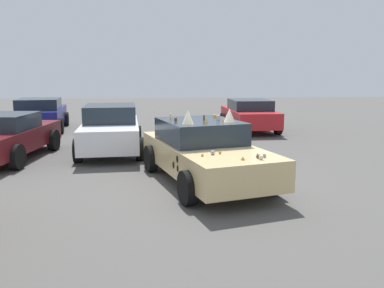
{
  "coord_description": "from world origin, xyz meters",
  "views": [
    {
      "loc": [
        -8.91,
        1.02,
        2.53
      ],
      "look_at": [
        0.0,
        0.3,
        0.9
      ],
      "focal_mm": 37.36,
      "sensor_mm": 36.0,
      "label": 1
    }
  ],
  "objects_px": {
    "art_car_decorated": "(204,151)",
    "parked_sedan_behind_left": "(249,115)",
    "parked_sedan_far_left": "(40,114)",
    "parked_sedan_row_back_far": "(111,129)",
    "parked_sedan_row_back_center": "(5,136)"
  },
  "relations": [
    {
      "from": "art_car_decorated",
      "to": "parked_sedan_behind_left",
      "type": "bearing_deg",
      "value": 144.45
    },
    {
      "from": "art_car_decorated",
      "to": "parked_sedan_far_left",
      "type": "relative_size",
      "value": 1.12
    },
    {
      "from": "art_car_decorated",
      "to": "parked_sedan_far_left",
      "type": "distance_m",
      "value": 10.72
    },
    {
      "from": "art_car_decorated",
      "to": "parked_sedan_row_back_far",
      "type": "distance_m",
      "value": 4.41
    },
    {
      "from": "parked_sedan_far_left",
      "to": "art_car_decorated",
      "type": "bearing_deg",
      "value": -152.56
    },
    {
      "from": "parked_sedan_behind_left",
      "to": "parked_sedan_row_back_far",
      "type": "relative_size",
      "value": 0.98
    },
    {
      "from": "parked_sedan_row_back_far",
      "to": "parked_sedan_far_left",
      "type": "bearing_deg",
      "value": -149.14
    },
    {
      "from": "art_car_decorated",
      "to": "parked_sedan_row_back_far",
      "type": "height_order",
      "value": "art_car_decorated"
    },
    {
      "from": "parked_sedan_behind_left",
      "to": "parked_sedan_row_back_center",
      "type": "distance_m",
      "value": 9.76
    },
    {
      "from": "parked_sedan_far_left",
      "to": "parked_sedan_row_back_center",
      "type": "height_order",
      "value": "parked_sedan_far_left"
    },
    {
      "from": "parked_sedan_behind_left",
      "to": "parked_sedan_far_left",
      "type": "distance_m",
      "value": 9.05
    },
    {
      "from": "art_car_decorated",
      "to": "parked_sedan_row_back_far",
      "type": "bearing_deg",
      "value": -160.47
    },
    {
      "from": "parked_sedan_behind_left",
      "to": "parked_sedan_row_back_center",
      "type": "xyz_separation_m",
      "value": [
        -5.04,
        8.35,
        -0.02
      ]
    },
    {
      "from": "parked_sedan_row_back_far",
      "to": "parked_sedan_row_back_center",
      "type": "distance_m",
      "value": 3.06
    },
    {
      "from": "parked_sedan_behind_left",
      "to": "art_car_decorated",
      "type": "bearing_deg",
      "value": 158.42
    }
  ]
}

